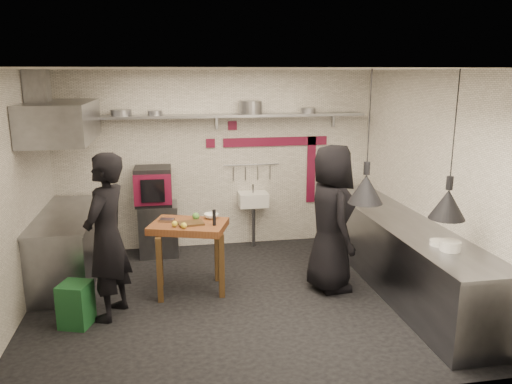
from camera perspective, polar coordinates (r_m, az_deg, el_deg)
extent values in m
plane|color=black|center=(6.39, -2.26, -12.11)|extent=(5.00, 5.00, 0.00)
plane|color=beige|center=(5.76, -2.52, 13.86)|extent=(5.00, 5.00, 0.00)
cube|color=silver|center=(7.97, -4.47, 3.62)|extent=(5.00, 0.04, 2.80)
cube|color=silver|center=(3.94, 1.87, -6.76)|extent=(5.00, 0.04, 2.80)
cube|color=silver|center=(6.12, -26.26, -0.79)|extent=(0.04, 4.20, 2.80)
cube|color=silver|center=(6.73, 19.22, 1.06)|extent=(0.04, 4.20, 2.80)
cube|color=maroon|center=(8.05, 2.28, 5.78)|extent=(1.70, 0.02, 0.14)
cube|color=maroon|center=(8.28, 6.31, 2.55)|extent=(0.14, 0.02, 1.10)
cube|color=maroon|center=(7.90, -2.71, 7.59)|extent=(0.14, 0.02, 0.14)
cube|color=maroon|center=(7.89, -5.22, 5.58)|extent=(0.14, 0.02, 0.14)
cube|color=slate|center=(7.70, -4.43, 8.68)|extent=(4.60, 0.34, 0.04)
cube|color=slate|center=(7.89, -18.50, 7.43)|extent=(0.04, 0.06, 0.24)
cube|color=slate|center=(7.85, -4.53, 8.05)|extent=(0.04, 0.06, 0.24)
cube|color=slate|center=(8.26, 8.83, 8.20)|extent=(0.04, 0.06, 0.24)
cylinder|color=slate|center=(7.68, -15.16, 8.74)|extent=(0.36, 0.36, 0.09)
cylinder|color=slate|center=(7.65, -11.46, 8.84)|extent=(0.25, 0.25, 0.07)
cylinder|color=slate|center=(7.76, -0.59, 9.65)|extent=(0.45, 0.45, 0.20)
cylinder|color=slate|center=(7.97, 5.99, 9.25)|extent=(0.25, 0.25, 0.08)
cube|color=slate|center=(7.87, -11.04, -4.21)|extent=(0.59, 0.54, 0.80)
cube|color=black|center=(7.70, -11.65, 0.68)|extent=(0.55, 0.52, 0.58)
cube|color=maroon|center=(7.42, -11.73, 0.20)|extent=(0.55, 0.04, 0.46)
cube|color=black|center=(7.37, -11.72, 0.11)|extent=(0.34, 0.02, 0.34)
cube|color=white|center=(8.00, -0.34, -0.84)|extent=(0.46, 0.34, 0.22)
cylinder|color=slate|center=(7.95, -0.34, 0.41)|extent=(0.03, 0.03, 0.14)
cylinder|color=slate|center=(8.08, -0.28, -3.94)|extent=(0.06, 0.06, 0.66)
cylinder|color=slate|center=(8.01, -0.51, 3.14)|extent=(0.90, 0.02, 0.02)
cube|color=slate|center=(6.82, 16.02, -6.85)|extent=(0.70, 3.80, 0.90)
cube|color=slate|center=(6.68, 16.27, -3.11)|extent=(0.76, 3.90, 0.03)
cylinder|color=white|center=(5.67, 21.31, -5.74)|extent=(0.22, 0.22, 0.11)
cylinder|color=white|center=(5.81, 20.20, -5.48)|extent=(0.22, 0.22, 0.05)
cube|color=slate|center=(7.27, -20.63, -5.93)|extent=(0.70, 1.90, 0.90)
cube|color=slate|center=(7.14, -20.93, -2.40)|extent=(0.76, 2.00, 0.03)
cube|color=slate|center=(6.91, -21.39, 7.51)|extent=(0.78, 1.60, 0.50)
cube|color=slate|center=(6.94, -23.73, 10.64)|extent=(0.28, 0.28, 0.50)
cube|color=#195025|center=(6.03, -19.89, -11.99)|extent=(0.40, 0.40, 0.50)
cube|color=#483017|center=(6.28, -7.45, -3.56)|extent=(0.34, 0.26, 0.02)
cylinder|color=black|center=(6.18, -4.80, -2.93)|extent=(0.05, 0.05, 0.20)
sphere|color=yellow|center=(6.19, -9.28, -3.61)|extent=(0.09, 0.09, 0.07)
sphere|color=yellow|center=(6.11, -8.25, -3.81)|extent=(0.07, 0.07, 0.07)
sphere|color=#509639|center=(6.43, -6.89, -2.77)|extent=(0.12, 0.12, 0.09)
cube|color=slate|center=(6.45, -10.14, -3.18)|extent=(0.21, 0.17, 0.03)
imported|color=white|center=(6.50, -5.14, -2.74)|extent=(0.22, 0.22, 0.06)
imported|color=black|center=(5.87, -16.68, -4.96)|extent=(0.69, 0.82, 1.92)
imported|color=black|center=(6.45, 8.56, -2.98)|extent=(0.64, 0.95, 1.90)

